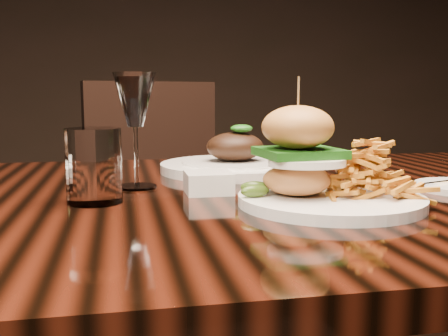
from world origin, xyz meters
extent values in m
plane|color=#483126|center=(0.00, 3.50, 1.40)|extent=(6.00, 0.00, 6.00)
cube|color=black|center=(0.00, 0.00, 0.73)|extent=(1.60, 0.90, 0.04)
cylinder|color=white|center=(0.09, -0.13, 0.76)|extent=(0.26, 0.26, 0.01)
ellipsoid|color=#AE6B38|center=(0.05, -0.12, 0.79)|extent=(0.10, 0.10, 0.04)
ellipsoid|color=white|center=(0.06, -0.14, 0.81)|extent=(0.11, 0.09, 0.01)
ellipsoid|color=orange|center=(0.07, -0.15, 0.82)|extent=(0.02, 0.02, 0.01)
cube|color=#266B1A|center=(0.05, -0.12, 0.82)|extent=(0.12, 0.11, 0.01)
ellipsoid|color=#A4672D|center=(0.05, -0.12, 0.86)|extent=(0.10, 0.10, 0.06)
cylinder|color=olive|center=(0.05, -0.12, 0.89)|extent=(0.00, 0.00, 0.08)
ellipsoid|color=#294312|center=(-0.02, -0.13, 0.77)|extent=(0.04, 0.02, 0.02)
ellipsoid|color=#294312|center=(-0.01, -0.10, 0.77)|extent=(0.05, 0.03, 0.02)
cube|color=silver|center=(0.34, -0.04, 0.76)|extent=(0.12, 0.05, 0.00)
cube|color=white|center=(-0.06, -0.01, 0.77)|extent=(0.09, 0.09, 0.03)
cylinder|color=white|center=(-0.17, 0.06, 0.75)|extent=(0.07, 0.07, 0.00)
cylinder|color=white|center=(-0.17, 0.06, 0.80)|extent=(0.01, 0.01, 0.10)
cone|color=white|center=(-0.17, 0.06, 0.90)|extent=(0.07, 0.07, 0.09)
cylinder|color=white|center=(-0.23, -0.05, 0.80)|extent=(0.08, 0.08, 0.11)
cylinder|color=white|center=(0.03, 0.21, 0.76)|extent=(0.30, 0.30, 0.02)
cylinder|color=white|center=(0.03, 0.21, 0.76)|extent=(0.22, 0.22, 0.02)
ellipsoid|color=black|center=(0.03, 0.21, 0.80)|extent=(0.12, 0.10, 0.06)
ellipsoid|color=#266B1A|center=(0.04, 0.20, 0.84)|extent=(0.05, 0.03, 0.02)
cube|color=black|center=(-0.04, 0.80, 0.45)|extent=(0.56, 0.56, 0.06)
cube|color=black|center=(-0.09, 1.00, 0.70)|extent=(0.46, 0.16, 0.50)
cylinder|color=black|center=(0.19, 0.66, 0.23)|extent=(0.04, 0.04, 0.45)
cylinder|color=black|center=(-0.27, 0.94, 0.23)|extent=(0.04, 0.04, 0.45)
cylinder|color=black|center=(0.10, 1.03, 0.23)|extent=(0.04, 0.04, 0.45)
camera|label=1|loc=(-0.20, -0.82, 0.91)|focal=42.00mm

